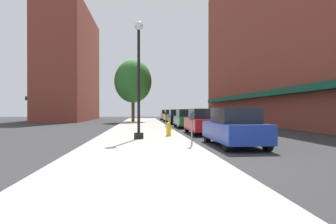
{
  "coord_description": "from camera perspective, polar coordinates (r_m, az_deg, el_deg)",
  "views": [
    {
      "loc": [
        0.07,
        -7.74,
        1.54
      ],
      "look_at": [
        2.94,
        23.33,
        1.37
      ],
      "focal_mm": 29.91,
      "sensor_mm": 36.0,
      "label": 1
    }
  ],
  "objects": [
    {
      "name": "ground_plane",
      "position": [
        26.08,
        3.41,
        -3.08
      ],
      "size": [
        90.0,
        90.0,
        0.0
      ],
      "primitive_type": "plane",
      "color": "#2D2D30"
    },
    {
      "name": "sidewalk_slab",
      "position": [
        26.78,
        -5.42,
        -2.87
      ],
      "size": [
        4.8,
        50.0,
        0.12
      ],
      "primitive_type": "cube",
      "color": "#A8A399",
      "rests_on": "ground"
    },
    {
      "name": "building_right_brick",
      "position": [
        34.49,
        21.4,
        15.6
      ],
      "size": [
        6.8,
        40.0,
        21.35
      ],
      "color": "brown",
      "rests_on": "ground"
    },
    {
      "name": "building_far_background",
      "position": [
        46.6,
        -19.2,
        8.74
      ],
      "size": [
        6.8,
        18.0,
        16.81
      ],
      "color": "brown",
      "rests_on": "ground"
    },
    {
      "name": "lamppost",
      "position": [
        14.23,
        -5.99,
        7.0
      ],
      "size": [
        0.48,
        0.48,
        5.9
      ],
      "color": "black",
      "rests_on": "sidewalk_slab"
    },
    {
      "name": "fire_hydrant",
      "position": [
        15.64,
        0.13,
        -3.45
      ],
      "size": [
        0.33,
        0.26,
        0.79
      ],
      "color": "gold",
      "rests_on": "sidewalk_slab"
    },
    {
      "name": "parking_meter_near",
      "position": [
        23.77,
        -0.49,
        -1.12
      ],
      "size": [
        0.14,
        0.09,
        1.31
      ],
      "color": "slate",
      "rests_on": "sidewalk_slab"
    },
    {
      "name": "parking_meter_far",
      "position": [
        11.25,
        4.87,
        -2.72
      ],
      "size": [
        0.14,
        0.09,
        1.31
      ],
      "color": "slate",
      "rests_on": "sidewalk_slab"
    },
    {
      "name": "tree_near",
      "position": [
        36.41,
        -7.13,
        6.2
      ],
      "size": [
        4.77,
        4.77,
        7.92
      ],
      "color": "#4C3823",
      "rests_on": "sidewalk_slab"
    },
    {
      "name": "car_blue",
      "position": [
        12.36,
        13.29,
        -3.11
      ],
      "size": [
        1.8,
        4.3,
        1.66
      ],
      "rotation": [
        0.0,
        0.0,
        0.0
      ],
      "color": "black",
      "rests_on": "ground"
    },
    {
      "name": "car_red",
      "position": [
        18.39,
        7.07,
        -1.98
      ],
      "size": [
        1.8,
        4.3,
        1.66
      ],
      "rotation": [
        0.0,
        0.0,
        0.01
      ],
      "color": "black",
      "rests_on": "ground"
    },
    {
      "name": "car_green",
      "position": [
        25.12,
        3.73,
        -1.37
      ],
      "size": [
        1.8,
        4.3,
        1.66
      ],
      "rotation": [
        0.0,
        0.0,
        -0.04
      ],
      "color": "black",
      "rests_on": "ground"
    },
    {
      "name": "car_black",
      "position": [
        32.1,
        1.76,
        -1.0
      ],
      "size": [
        1.8,
        4.3,
        1.66
      ],
      "rotation": [
        0.0,
        0.0,
        0.03
      ],
      "color": "black",
      "rests_on": "ground"
    },
    {
      "name": "car_yellow",
      "position": [
        38.41,
        0.6,
        -0.78
      ],
      "size": [
        1.8,
        4.3,
        1.66
      ],
      "rotation": [
        0.0,
        0.0,
        0.02
      ],
      "color": "black",
      "rests_on": "ground"
    },
    {
      "name": "car_silver",
      "position": [
        45.72,
        -0.34,
        -0.61
      ],
      "size": [
        1.8,
        4.3,
        1.66
      ],
      "rotation": [
        0.0,
        0.0,
        0.02
      ],
      "color": "black",
      "rests_on": "ground"
    }
  ]
}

